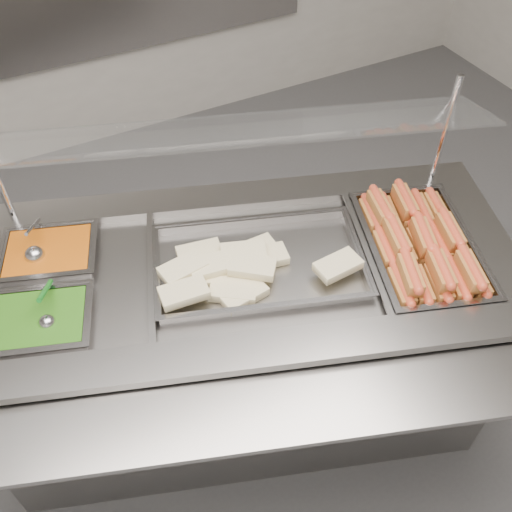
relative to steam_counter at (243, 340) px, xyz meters
name	(u,v)px	position (x,y,z in m)	size (l,w,h in m)	color
ground	(267,455)	(-0.04, -0.28, -0.44)	(6.00, 6.00, 0.00)	#57575A
steam_counter	(243,340)	(0.00, 0.00, 0.00)	(2.04, 1.38, 0.90)	slate
tray_rail	(264,407)	(-0.16, -0.48, 0.40)	(1.77, 0.90, 0.05)	gray
sneeze_guard	(230,133)	(0.07, 0.21, 0.81)	(1.65, 0.80, 0.44)	silver
pan_hotdogs	(418,251)	(0.59, -0.20, 0.41)	(0.50, 0.63, 0.10)	gray
pan_wraps	(259,266)	(0.06, -0.02, 0.42)	(0.77, 0.59, 0.07)	gray
pan_beans	(51,259)	(-0.56, 0.34, 0.41)	(0.36, 0.32, 0.10)	gray
pan_peas	(42,326)	(-0.65, 0.07, 0.41)	(0.36, 0.32, 0.10)	gray
hotdogs_in_buns	(421,243)	(0.58, -0.21, 0.45)	(0.44, 0.58, 0.12)	#A15D21
tortilla_wraps	(232,270)	(-0.04, -0.02, 0.45)	(0.65, 0.38, 0.07)	beige
ladle	(35,254)	(-0.60, 0.34, 0.46)	(0.09, 0.19, 0.14)	#B9B8BE
serving_spoon	(47,317)	(-0.63, 0.06, 0.46)	(0.08, 0.18, 0.13)	#B9B8BE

